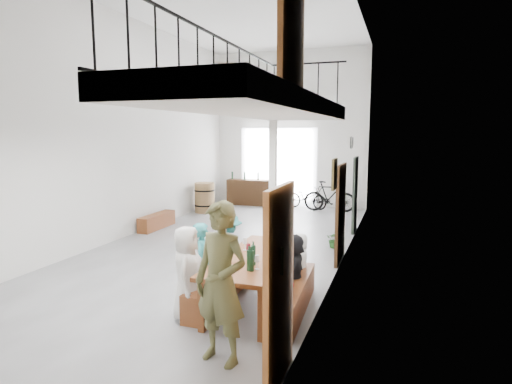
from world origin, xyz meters
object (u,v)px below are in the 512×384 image
at_px(bench_inner, 218,289).
at_px(oak_barrel, 205,198).
at_px(serving_counter, 251,192).
at_px(host_standing, 221,283).
at_px(bicycle_near, 307,197).
at_px(side_bench, 157,221).
at_px(tasting_table, 256,261).

relative_size(bench_inner, oak_barrel, 1.86).
bearing_deg(serving_counter, host_standing, -74.94).
bearing_deg(serving_counter, oak_barrel, -119.80).
distance_m(bench_inner, oak_barrel, 7.76).
distance_m(bench_inner, host_standing, 1.87).
bearing_deg(bench_inner, oak_barrel, 118.60).
bearing_deg(bicycle_near, bench_inner, -160.55).
bearing_deg(oak_barrel, bicycle_near, 30.35).
height_order(side_bench, bicycle_near, bicycle_near).
bearing_deg(side_bench, oak_barrel, 85.97).
xyz_separation_m(side_bench, oak_barrel, (0.19, 2.65, 0.29)).
relative_size(bench_inner, bicycle_near, 1.20).
height_order(bench_inner, bicycle_near, bicycle_near).
distance_m(tasting_table, bench_inner, 0.78).
xyz_separation_m(side_bench, bicycle_near, (3.25, 4.45, 0.20)).
height_order(oak_barrel, bicycle_near, oak_barrel).
distance_m(tasting_table, serving_counter, 9.28).
distance_m(oak_barrel, host_standing, 9.49).
xyz_separation_m(side_bench, host_standing, (4.46, -5.81, 0.73)).
distance_m(host_standing, bicycle_near, 10.34).
relative_size(serving_counter, bicycle_near, 1.15).
distance_m(bench_inner, side_bench, 5.65).
height_order(tasting_table, host_standing, host_standing).
relative_size(bench_inner, side_bench, 1.27).
relative_size(bench_inner, host_standing, 0.98).
xyz_separation_m(bench_inner, serving_counter, (-2.56, 8.79, 0.25)).
bearing_deg(serving_counter, tasting_table, -72.65).
bearing_deg(serving_counter, bench_inner, -76.36).
bearing_deg(side_bench, bench_inner, -48.74).
xyz_separation_m(bench_inner, oak_barrel, (-3.54, 6.90, 0.28)).
height_order(bench_inner, serving_counter, serving_counter).
xyz_separation_m(oak_barrel, host_standing, (4.27, -8.46, 0.44)).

